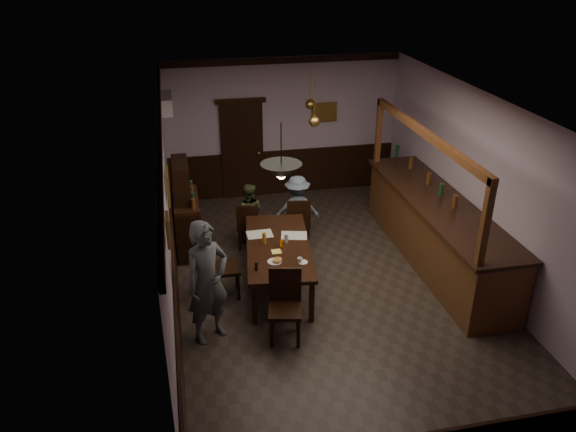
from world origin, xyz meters
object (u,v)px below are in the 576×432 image
object	(u,v)px
pendant_brass_far	(310,104)
person_seated_right	(297,209)
chair_far_right	(298,221)
person_standing	(207,282)
dining_table	(278,249)
soda_can	(282,244)
coffee_cup	(300,260)
bar_counter	(436,230)
pendant_brass_mid	(314,121)
chair_near	(285,302)
sideboard	(186,214)
person_seated_left	(249,213)
pendant_iron	(281,171)
chair_side	(219,264)
chair_far_left	(248,224)

from	to	relation	value
pendant_brass_far	person_seated_right	bearing A→B (deg)	-114.06
chair_far_right	person_standing	bearing A→B (deg)	61.78
dining_table	soda_can	distance (m)	0.15
coffee_cup	bar_counter	xyz separation A→B (m)	(2.61, 0.82, -0.19)
person_standing	pendant_brass_far	size ratio (longest dim) A/B	2.25
chair_far_right	pendant_brass_mid	distance (m)	1.81
person_seated_right	coffee_cup	bearing A→B (deg)	84.58
dining_table	chair_near	distance (m)	1.32
sideboard	person_standing	bearing A→B (deg)	-86.17
person_seated_left	pendant_iron	xyz separation A→B (m)	(0.15, -2.39, 1.74)
chair_near	pendant_iron	distance (m)	1.82
chair_side	coffee_cup	distance (m)	1.30
person_standing	bar_counter	bearing A→B (deg)	-11.50
coffee_cup	sideboard	distance (m)	2.71
dining_table	pendant_brass_far	world-z (taller)	pendant_brass_far
chair_side	sideboard	distance (m)	1.73
sideboard	dining_table	bearing A→B (deg)	-48.90
person_seated_left	chair_side	bearing A→B (deg)	84.77
coffee_cup	chair_side	bearing A→B (deg)	163.48
pendant_brass_far	person_standing	bearing A→B (deg)	-122.37
soda_can	bar_counter	distance (m)	2.80
dining_table	chair_far_left	size ratio (longest dim) A/B	2.55
person_seated_left	soda_can	bearing A→B (deg)	117.36
dining_table	person_standing	bearing A→B (deg)	-137.34
dining_table	coffee_cup	bearing A→B (deg)	-70.52
chair_far_left	chair_side	xyz separation A→B (m)	(-0.66, -1.41, 0.07)
chair_far_right	coffee_cup	size ratio (longest dim) A/B	12.23
pendant_brass_mid	dining_table	bearing A→B (deg)	-122.38
person_seated_left	pendant_brass_mid	world-z (taller)	pendant_brass_mid
chair_far_right	bar_counter	bearing A→B (deg)	165.83
dining_table	bar_counter	size ratio (longest dim) A/B	0.53
person_seated_right	coffee_cup	size ratio (longest dim) A/B	16.05
chair_near	chair_side	world-z (taller)	chair_near
soda_can	bar_counter	size ratio (longest dim) A/B	0.03
sideboard	pendant_brass_far	bearing A→B (deg)	21.52
chair_far_left	person_seated_right	xyz separation A→B (m)	(0.94, 0.16, 0.15)
bar_counter	pendant_brass_far	size ratio (longest dim) A/B	5.34
chair_near	pendant_brass_far	world-z (taller)	pendant_brass_far
pendant_brass_mid	pendant_brass_far	xyz separation A→B (m)	(0.20, 1.10, 0.00)
chair_far_left	bar_counter	distance (m)	3.31
dining_table	coffee_cup	xyz separation A→B (m)	(0.21, -0.60, 0.11)
chair_far_left	chair_far_right	bearing A→B (deg)	-172.03
sideboard	bar_counter	xyz separation A→B (m)	(4.20, -1.37, -0.07)
person_standing	bar_counter	distance (m)	4.25
person_seated_right	pendant_brass_mid	size ratio (longest dim) A/B	1.59
chair_near	person_standing	size ratio (longest dim) A/B	0.58
sideboard	person_seated_right	bearing A→B (deg)	-2.88
coffee_cup	dining_table	bearing A→B (deg)	116.79
chair_far_right	bar_counter	size ratio (longest dim) A/B	0.23
bar_counter	pendant_brass_far	distance (m)	3.35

